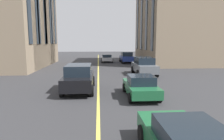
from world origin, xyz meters
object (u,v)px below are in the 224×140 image
car_silver_trailing (107,58)px  car_blue_far (127,57)px  car_green_near (140,86)px  car_grey_oncoming (144,66)px  car_black_mid (79,77)px

car_silver_trailing → car_blue_far: bearing=-114.3°
car_green_near → car_grey_oncoming: bearing=-14.8°
car_blue_far → car_silver_trailing: car_blue_far is taller
car_grey_oncoming → car_black_mid: bearing=136.1°
car_silver_trailing → car_green_near: car_green_near is taller
car_grey_oncoming → car_black_mid: 9.03m
car_green_near → car_grey_oncoming: 8.69m
car_grey_oncoming → car_black_mid: size_ratio=1.00×
car_blue_far → car_silver_trailing: (1.52, 3.38, -0.27)m
car_grey_oncoming → car_black_mid: same height
car_blue_far → car_green_near: 21.40m
car_silver_trailing → car_grey_oncoming: car_grey_oncoming is taller
car_green_near → car_black_mid: size_ratio=0.83×
car_blue_far → car_silver_trailing: bearing=65.7°
car_blue_far → car_grey_oncoming: size_ratio=1.00×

